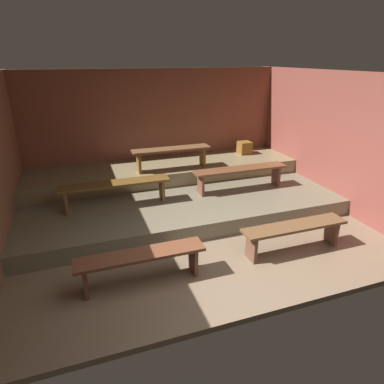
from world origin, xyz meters
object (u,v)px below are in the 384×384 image
object	(u,v)px
bench_floor_right	(294,230)
wooden_crate_middle	(245,148)
bench_lower_left	(115,187)
bench_floor_left	(141,259)
bench_lower_right	(240,172)
bench_middle_center	(171,153)

from	to	relation	value
bench_floor_right	wooden_crate_middle	world-z (taller)	wooden_crate_middle
bench_floor_right	bench_lower_left	xyz separation A→B (m)	(-2.35, 1.89, 0.29)
bench_floor_left	bench_floor_right	bearing A→B (deg)	0.00
bench_floor_left	bench_lower_left	distance (m)	1.92
bench_lower_right	bench_middle_center	distance (m)	1.45
bench_floor_right	bench_lower_right	size ratio (longest dim) A/B	0.87
bench_floor_left	bench_middle_center	bearing A→B (deg)	66.35
bench_middle_center	wooden_crate_middle	world-z (taller)	bench_middle_center
bench_floor_right	bench_lower_left	distance (m)	3.03
bench_lower_right	wooden_crate_middle	size ratio (longest dim) A/B	6.55
bench_middle_center	wooden_crate_middle	bearing A→B (deg)	15.74
bench_floor_left	bench_middle_center	distance (m)	3.04
bench_floor_left	bench_lower_left	world-z (taller)	bench_lower_left
bench_lower_right	bench_middle_center	xyz separation A→B (m)	(-1.15, 0.84, 0.28)
bench_floor_right	bench_middle_center	bearing A→B (deg)	111.73
bench_floor_right	bench_lower_right	distance (m)	1.92
bench_floor_left	bench_lower_right	distance (m)	3.03
bench_lower_left	bench_middle_center	xyz separation A→B (m)	(1.26, 0.84, 0.28)
wooden_crate_middle	bench_floor_left	bearing A→B (deg)	-133.88
bench_floor_left	bench_lower_right	size ratio (longest dim) A/B	0.87
bench_middle_center	bench_floor_right	bearing A→B (deg)	-68.27
bench_lower_left	bench_middle_center	bearing A→B (deg)	33.92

